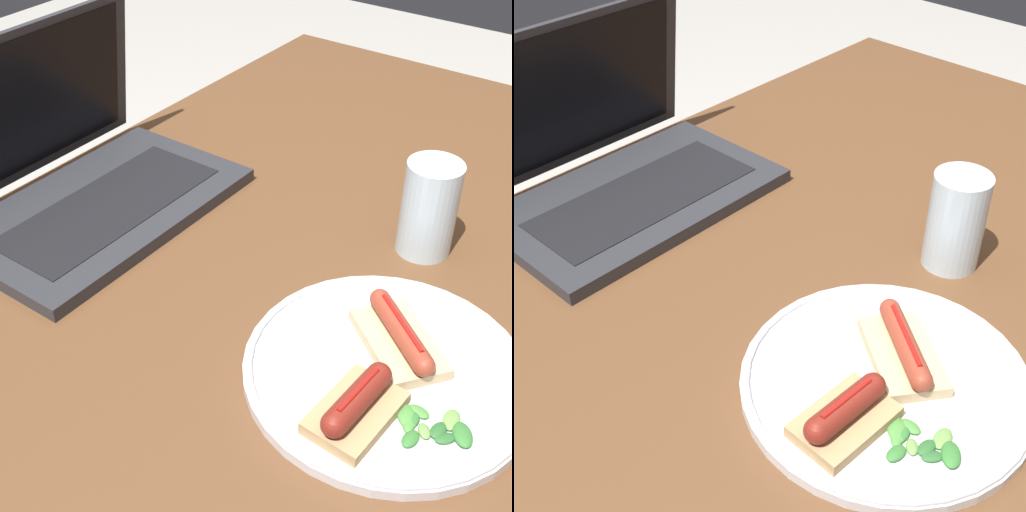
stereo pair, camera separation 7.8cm
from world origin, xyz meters
TOP-DOWN VIEW (x-y plane):
  - desk at (0.00, 0.00)m, footprint 1.19×0.87m
  - laptop at (-0.12, 0.32)m, footprint 0.37×0.26m
  - plate at (-0.17, -0.15)m, footprint 0.29×0.29m
  - sausage_toast_left at (-0.14, -0.15)m, footprint 0.12×0.13m
  - sausage_toast_middle at (-0.24, -0.16)m, footprint 0.10×0.07m
  - salad_pile at (-0.21, -0.22)m, footprint 0.07×0.08m
  - drinking_glass at (0.05, -0.09)m, footprint 0.07×0.07m

SIDE VIEW (x-z plane):
  - desk at x=0.00m, z-range 0.29..1.05m
  - plate at x=-0.17m, z-range 0.77..0.78m
  - salad_pile at x=-0.21m, z-range 0.78..0.78m
  - sausage_toast_left at x=-0.14m, z-range 0.77..0.81m
  - sausage_toast_middle at x=-0.24m, z-range 0.77..0.81m
  - laptop at x=-0.12m, z-range 0.69..0.92m
  - drinking_glass at x=0.05m, z-range 0.77..0.89m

